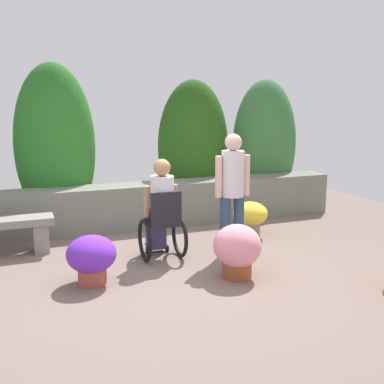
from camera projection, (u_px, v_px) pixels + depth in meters
ground_plane at (169, 268)px, 5.80m from camera, size 10.30×10.30×0.00m
stone_retaining_wall at (131, 206)px, 7.54m from camera, size 7.21×0.55×0.72m
hedge_backdrop at (141, 147)px, 8.07m from camera, size 6.65×1.02×2.65m
person_in_wheelchair at (161, 212)px, 6.05m from camera, size 0.53×0.66×1.33m
person_standing_companion at (233, 187)px, 6.07m from camera, size 0.49×0.30×1.64m
flower_pot_purple_near at (237, 250)px, 5.45m from camera, size 0.57×0.57×0.64m
flower_pot_red_accent at (250, 216)px, 7.08m from camera, size 0.53×0.53×0.54m
flower_pot_small_foreground at (92, 257)px, 5.26m from camera, size 0.57×0.57×0.57m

